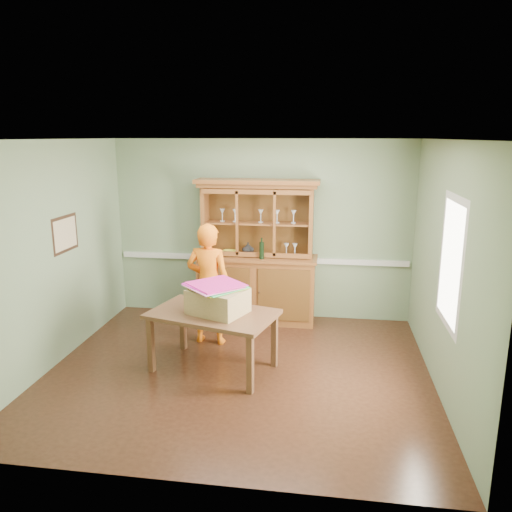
% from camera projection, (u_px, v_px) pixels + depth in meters
% --- Properties ---
extents(floor, '(4.50, 4.50, 0.00)m').
position_uv_depth(floor, '(239.00, 371.00, 5.96)').
color(floor, '#462516').
rests_on(floor, ground).
extents(ceiling, '(4.50, 4.50, 0.00)m').
position_uv_depth(ceiling, '(236.00, 139.00, 5.33)').
color(ceiling, white).
rests_on(ceiling, wall_back).
extents(wall_back, '(4.50, 0.00, 4.50)m').
position_uv_depth(wall_back, '(261.00, 230.00, 7.57)').
color(wall_back, gray).
rests_on(wall_back, floor).
extents(wall_left, '(0.00, 4.00, 4.00)m').
position_uv_depth(wall_left, '(53.00, 255.00, 5.96)').
color(wall_left, gray).
rests_on(wall_left, floor).
extents(wall_right, '(0.00, 4.00, 4.00)m').
position_uv_depth(wall_right, '(445.00, 269.00, 5.33)').
color(wall_right, gray).
rests_on(wall_right, floor).
extents(wall_front, '(4.50, 0.00, 4.50)m').
position_uv_depth(wall_front, '(189.00, 327.00, 3.72)').
color(wall_front, gray).
rests_on(wall_front, floor).
extents(chair_rail, '(4.41, 0.05, 0.08)m').
position_uv_depth(chair_rail, '(261.00, 259.00, 7.65)').
color(chair_rail, silver).
rests_on(chair_rail, wall_back).
extents(framed_map, '(0.03, 0.60, 0.46)m').
position_uv_depth(framed_map, '(66.00, 234.00, 6.20)').
color(framed_map, '#342014').
rests_on(framed_map, wall_left).
extents(window_panel, '(0.03, 0.96, 1.36)m').
position_uv_depth(window_panel, '(450.00, 262.00, 5.00)').
color(window_panel, silver).
rests_on(window_panel, wall_right).
extents(china_hutch, '(1.81, 0.60, 2.13)m').
position_uv_depth(china_hutch, '(257.00, 272.00, 7.48)').
color(china_hutch, brown).
rests_on(china_hutch, floor).
extents(dining_table, '(1.62, 1.21, 0.72)m').
position_uv_depth(dining_table, '(213.00, 319.00, 5.87)').
color(dining_table, brown).
rests_on(dining_table, floor).
extents(cardboard_box, '(0.76, 0.69, 0.29)m').
position_uv_depth(cardboard_box, '(218.00, 301.00, 5.81)').
color(cardboard_box, tan).
rests_on(cardboard_box, dining_table).
extents(kite_stack, '(0.77, 0.77, 0.05)m').
position_uv_depth(kite_stack, '(215.00, 286.00, 5.80)').
color(kite_stack, yellow).
rests_on(kite_stack, cardboard_box).
extents(person, '(0.63, 0.44, 1.64)m').
position_uv_depth(person, '(209.00, 284.00, 6.62)').
color(person, orange).
rests_on(person, floor).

